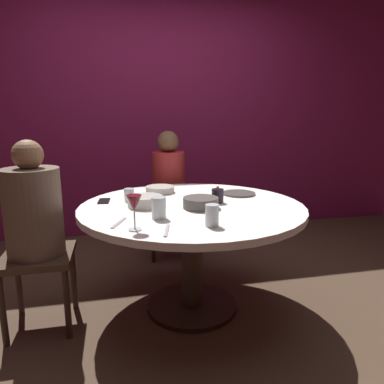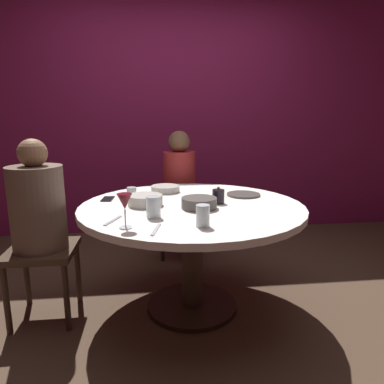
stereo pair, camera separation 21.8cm
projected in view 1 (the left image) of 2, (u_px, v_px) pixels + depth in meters
ground_plane at (192, 307)px, 2.35m from camera, size 8.00×8.00×0.00m
back_wall at (157, 114)px, 3.73m from camera, size 6.00×0.10×2.60m
dining_table at (192, 225)px, 2.23m from camera, size 1.42×1.42×0.72m
seated_diner_left at (34, 215)px, 2.00m from camera, size 0.40×0.40×1.14m
seated_diner_back at (169, 180)px, 3.13m from camera, size 0.40×0.40×1.15m
candle_holder at (218, 196)px, 2.23m from camera, size 0.08×0.08×0.11m
wine_glass at (134, 205)px, 1.67m from camera, size 0.08×0.08×0.18m
dinner_plate at (239, 193)px, 2.48m from camera, size 0.24×0.24×0.01m
cell_phone at (104, 201)px, 2.27m from camera, size 0.08×0.15×0.01m
bowl_serving_large at (145, 201)px, 2.14m from camera, size 0.22×0.22×0.07m
bowl_salad_center at (201, 203)px, 2.10m from camera, size 0.22×0.22×0.07m
bowl_small_white at (160, 189)px, 2.54m from camera, size 0.21×0.21×0.05m
cup_near_candle at (213, 215)px, 1.75m from camera, size 0.07×0.07×0.11m
cup_by_left_diner at (129, 195)px, 2.26m from camera, size 0.06×0.06×0.09m
cup_by_right_diner at (159, 208)px, 1.88m from camera, size 0.08×0.08×0.12m
fork_near_plate at (167, 230)px, 1.68m from camera, size 0.06×0.18×0.01m
knife_near_plate at (119, 223)px, 1.80m from camera, size 0.08×0.17×0.01m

